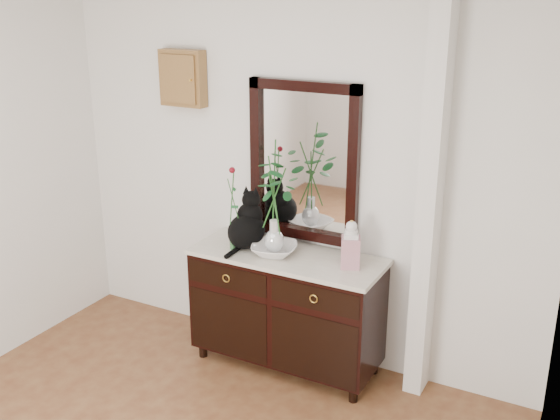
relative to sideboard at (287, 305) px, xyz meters
The scene contains 10 objects.
wall_back 0.92m from the sideboard, 111.80° to the left, with size 3.60×0.04×2.70m, color silver.
pilaster 1.27m from the sideboard, 10.70° to the left, with size 0.12×0.20×2.70m, color silver.
sideboard is the anchor object (origin of this frame).
wall_mirror 0.99m from the sideboard, 90.00° to the left, with size 0.80×0.06×1.10m.
key_cabinet 1.77m from the sideboard, 167.54° to the left, with size 0.35×0.10×0.40m, color brown.
cat 0.65m from the sideboard, behind, with size 0.28×0.34×0.39m, color black, non-canonical shape.
lotus_bowl 0.42m from the sideboard, 151.64° to the right, with size 0.31×0.31×0.08m, color white.
vase_branches 0.80m from the sideboard, 151.64° to the right, with size 0.38×0.38×0.80m, color silver, non-canonical shape.
bud_vase_rose 0.78m from the sideboard, 167.80° to the right, with size 0.07×0.07×0.60m, color #316435, non-canonical shape.
ginger_jar 0.70m from the sideboard, ahead, with size 0.12×0.12×0.32m, color white, non-canonical shape.
Camera 1 is at (1.98, -1.90, 2.57)m, focal length 42.00 mm.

